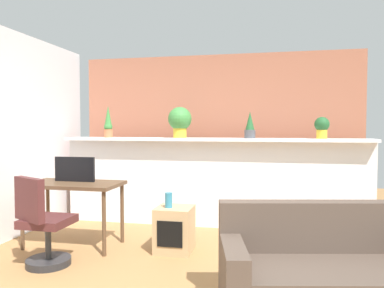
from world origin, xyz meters
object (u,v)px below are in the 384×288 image
Objects in this scene: side_cube_shelf at (174,229)px; couch at (326,277)px; desk at (73,190)px; potted_plant_3 at (322,127)px; potted_plant_0 at (108,124)px; vase_on_shelf at (169,200)px; office_chair at (43,228)px; potted_plant_1 at (180,120)px; tv_monitor at (75,169)px; potted_plant_2 at (250,126)px.

couch is at bearing -37.82° from side_cube_shelf.
desk is at bearing -177.32° from side_cube_shelf.
potted_plant_3 reaches higher than side_cube_shelf.
potted_plant_0 reaches higher than vase_on_shelf.
office_chair is (0.12, -1.82, -1.06)m from potted_plant_0.
couch is at bearing -53.36° from potted_plant_1.
tv_monitor is (-1.02, -1.09, -0.59)m from potted_plant_1.
potted_plant_2 is 2.58m from couch.
desk is 0.73m from office_chair.
potted_plant_1 is 1.61m from tv_monitor.
potted_plant_1 is 1.47m from vase_on_shelf.
potted_plant_1 is 2.35m from office_chair.
potted_plant_0 reaches higher than side_cube_shelf.
potted_plant_0 is 0.42× the size of desk.
potted_plant_3 reaches higher than desk.
desk is at bearing -73.15° from tv_monitor.
side_cube_shelf is (-0.77, -1.08, -1.16)m from potted_plant_2.
potted_plant_2 is 2.32m from tv_monitor.
potted_plant_3 is 0.57× the size of tv_monitor.
potted_plant_1 is at bearing 100.73° from side_cube_shelf.
couch reaches higher than vase_on_shelf.
potted_plant_2 is 1.61m from vase_on_shelf.
couch is (2.67, -1.08, -0.38)m from desk.
couch is (2.69, -1.16, -0.61)m from tv_monitor.
tv_monitor is (-0.02, 0.08, 0.23)m from desk.
potted_plant_0 is 2.74× the size of vase_on_shelf.
potted_plant_1 is 0.98m from potted_plant_2.
vase_on_shelf is at bearing -150.79° from side_cube_shelf.
couch is (1.68, -2.26, -1.21)m from potted_plant_1.
couch is (1.52, -1.11, -0.30)m from vase_on_shelf.
tv_monitor is at bearing 106.85° from desk.
office_chair reaches higher than vase_on_shelf.
potted_plant_2 reaches higher than office_chair.
desk reaches higher than vase_on_shelf.
potted_plant_3 reaches higher than office_chair.
potted_plant_0 is 0.51× the size of office_chair.
potted_plant_3 is 3.55m from office_chair.
potted_plant_2 is at bearing 43.11° from office_chair.
potted_plant_0 is at bearing 93.86° from office_chair.
potted_plant_2 is 0.21× the size of couch.
potted_plant_2 reaches higher than tv_monitor.
tv_monitor is 0.55× the size of office_chair.
potted_plant_2 is at bearing 29.98° from desk.
potted_plant_3 is at bearing 2.13° from potted_plant_2.
side_cube_shelf is at bearing 2.68° from desk.
potted_plant_3 reaches higher than couch.
vase_on_shelf is (1.11, 0.69, 0.20)m from office_chair.
tv_monitor reaches higher than vase_on_shelf.
potted_plant_1 is 2.59× the size of vase_on_shelf.
side_cube_shelf is (0.21, -1.12, -1.24)m from potted_plant_1.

